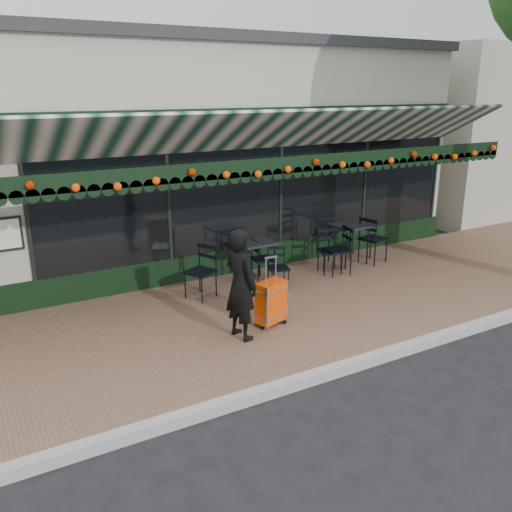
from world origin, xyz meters
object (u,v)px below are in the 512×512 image
chair_a_left (338,251)px  chair_b_left (200,272)px  woman (241,284)px  chair_a_front (330,252)px  suitcase (271,302)px  chair_b_right (264,259)px  chair_a_right (373,239)px  chair_b_front (278,268)px  cafe_table_a (349,229)px  cafe_table_b (254,245)px

chair_a_left → chair_b_left: chair_a_left is taller
woman → chair_a_front: 3.40m
suitcase → chair_b_right: suitcase is taller
chair_a_right → chair_b_right: size_ratio=1.19×
woman → chair_b_front: (1.57, 1.46, -0.45)m
chair_a_front → chair_b_front: (-1.36, -0.22, -0.06)m
woman → cafe_table_a: bearing=-72.2°
chair_b_left → chair_b_front: bearing=54.3°
chair_b_left → chair_b_right: chair_b_left is taller
chair_b_front → woman: bearing=-119.7°
cafe_table_b → chair_b_left: 1.26m
suitcase → cafe_table_b: bearing=49.3°
chair_b_left → chair_a_front: bearing=64.2°
chair_a_front → chair_b_front: 1.38m
woman → chair_a_left: (3.03, 1.58, -0.36)m
suitcase → chair_b_front: suitcase is taller
chair_a_left → chair_b_left: bearing=-82.8°
suitcase → chair_a_right: bearing=6.6°
chair_a_left → cafe_table_a: bearing=135.3°
cafe_table_b → chair_a_right: bearing=-3.3°
chair_b_right → chair_b_front: size_ratio=1.10×
chair_a_left → chair_b_left: size_ratio=1.01×
suitcase → chair_b_front: 1.63m
woman → suitcase: bearing=-86.8°
chair_a_front → suitcase: bearing=-131.0°
chair_a_right → chair_b_left: bearing=78.4°
woman → cafe_table_b: 2.39m
suitcase → chair_b_left: bearing=88.2°
suitcase → cafe_table_b: 1.99m
chair_a_right → chair_b_front: size_ratio=1.31×
chair_a_right → chair_b_right: bearing=73.7°
chair_b_left → chair_b_right: 1.44m
chair_a_left → chair_b_left: (-2.90, 0.16, -0.01)m
suitcase → chair_b_right: (0.95, 1.82, 0.05)m
chair_a_left → chair_a_right: size_ratio=0.95×
cafe_table_a → chair_b_front: size_ratio=1.09×
chair_b_left → cafe_table_b: bearing=75.7°
woman → cafe_table_b: size_ratio=2.05×
suitcase → chair_a_right: size_ratio=1.11×
woman → chair_b_left: (0.13, 1.74, -0.36)m
cafe_table_a → chair_a_right: 0.60m
cafe_table_b → chair_b_left: (-1.22, -0.22, -0.26)m
chair_a_left → woman: bearing=-52.1°
chair_a_front → chair_b_left: bearing=-165.5°
woman → suitcase: 0.78m
cafe_table_a → suitcase: bearing=-148.6°
suitcase → cafe_table_a: suitcase is taller
woman → chair_b_right: (1.56, 1.97, -0.42)m
suitcase → cafe_table_a: (3.04, 1.86, 0.38)m
cafe_table_a → chair_b_front: (-2.08, -0.55, -0.37)m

